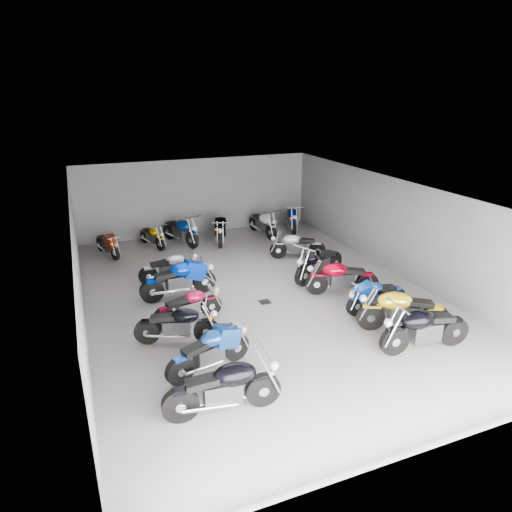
% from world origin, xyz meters
% --- Properties ---
extents(ground, '(14.00, 14.00, 0.00)m').
position_xyz_m(ground, '(0.00, 0.00, 0.00)').
color(ground, gray).
rests_on(ground, ground).
extents(wall_back, '(10.00, 0.10, 3.20)m').
position_xyz_m(wall_back, '(0.00, 7.00, 1.60)').
color(wall_back, slate).
rests_on(wall_back, ground).
extents(wall_left, '(0.10, 14.00, 3.20)m').
position_xyz_m(wall_left, '(-5.00, 0.00, 1.60)').
color(wall_left, slate).
rests_on(wall_left, ground).
extents(wall_right, '(0.10, 14.00, 3.20)m').
position_xyz_m(wall_right, '(5.00, 0.00, 1.60)').
color(wall_right, slate).
rests_on(wall_right, ground).
extents(ceiling, '(10.00, 14.00, 0.04)m').
position_xyz_m(ceiling, '(0.00, 0.00, 3.22)').
color(ceiling, black).
rests_on(ceiling, wall_back).
extents(drain_grate, '(0.32, 0.32, 0.01)m').
position_xyz_m(drain_grate, '(0.00, -0.50, 0.01)').
color(drain_grate, black).
rests_on(drain_grate, ground).
extents(motorcycle_left_a, '(2.35, 0.52, 1.03)m').
position_xyz_m(motorcycle_left_a, '(-2.63, -4.72, 0.56)').
color(motorcycle_left_a, black).
rests_on(motorcycle_left_a, ground).
extents(motorcycle_left_b, '(2.09, 0.78, 0.95)m').
position_xyz_m(motorcycle_left_b, '(-2.49, -3.27, 0.52)').
color(motorcycle_left_b, black).
rests_on(motorcycle_left_b, ground).
extents(motorcycle_left_c, '(2.03, 0.84, 0.93)m').
position_xyz_m(motorcycle_left_c, '(-2.89, -1.81, 0.50)').
color(motorcycle_left_c, black).
rests_on(motorcycle_left_c, ground).
extents(motorcycle_left_d, '(1.97, 0.52, 0.87)m').
position_xyz_m(motorcycle_left_d, '(-2.37, -0.85, 0.48)').
color(motorcycle_left_d, black).
rests_on(motorcycle_left_d, ground).
extents(motorcycle_left_e, '(2.36, 0.52, 1.04)m').
position_xyz_m(motorcycle_left_e, '(-2.24, 0.81, 0.57)').
color(motorcycle_left_e, black).
rests_on(motorcycle_left_e, ground).
extents(motorcycle_left_f, '(2.01, 0.41, 0.88)m').
position_xyz_m(motorcycle_left_f, '(-2.26, 2.10, 0.48)').
color(motorcycle_left_f, black).
rests_on(motorcycle_left_f, ground).
extents(motorcycle_right_a, '(2.38, 0.53, 1.05)m').
position_xyz_m(motorcycle_right_a, '(2.52, -4.32, 0.57)').
color(motorcycle_right_a, black).
rests_on(motorcycle_right_a, ground).
extents(motorcycle_right_b, '(2.23, 1.15, 1.05)m').
position_xyz_m(motorcycle_right_b, '(2.65, -3.36, 0.57)').
color(motorcycle_right_b, black).
rests_on(motorcycle_right_b, ground).
extents(motorcycle_right_c, '(1.98, 0.41, 0.87)m').
position_xyz_m(motorcycle_right_c, '(2.68, -2.19, 0.47)').
color(motorcycle_right_c, black).
rests_on(motorcycle_right_c, ground).
extents(motorcycle_right_d, '(2.16, 0.92, 0.99)m').
position_xyz_m(motorcycle_right_d, '(2.39, -0.82, 0.54)').
color(motorcycle_right_d, black).
rests_on(motorcycle_right_d, ground).
extents(motorcycle_right_e, '(2.21, 1.07, 1.03)m').
position_xyz_m(motorcycle_right_e, '(2.33, 0.46, 0.56)').
color(motorcycle_right_e, black).
rests_on(motorcycle_right_e, ground).
extents(motorcycle_right_f, '(1.98, 0.89, 0.91)m').
position_xyz_m(motorcycle_right_f, '(2.55, 2.49, 0.50)').
color(motorcycle_right_f, black).
rests_on(motorcycle_right_f, ground).
extents(motorcycle_back_a, '(0.71, 1.83, 0.83)m').
position_xyz_m(motorcycle_back_a, '(-3.93, 5.41, 0.45)').
color(motorcycle_back_a, black).
rests_on(motorcycle_back_a, ground).
extents(motorcycle_back_b, '(0.70, 1.79, 0.81)m').
position_xyz_m(motorcycle_back_b, '(-2.19, 5.80, 0.44)').
color(motorcycle_back_b, black).
rests_on(motorcycle_back_b, ground).
extents(motorcycle_back_c, '(0.98, 2.23, 1.03)m').
position_xyz_m(motorcycle_back_c, '(-1.07, 5.72, 0.56)').
color(motorcycle_back_c, black).
rests_on(motorcycle_back_c, ground).
extents(motorcycle_back_d, '(0.93, 2.23, 1.02)m').
position_xyz_m(motorcycle_back_d, '(0.53, 5.38, 0.56)').
color(motorcycle_back_d, black).
rests_on(motorcycle_back_d, ground).
extents(motorcycle_back_e, '(0.50, 2.22, 0.98)m').
position_xyz_m(motorcycle_back_e, '(2.46, 5.57, 0.53)').
color(motorcycle_back_e, black).
rests_on(motorcycle_back_e, ground).
extents(motorcycle_back_f, '(0.89, 2.15, 0.98)m').
position_xyz_m(motorcycle_back_f, '(3.99, 5.84, 0.54)').
color(motorcycle_back_f, black).
rests_on(motorcycle_back_f, ground).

